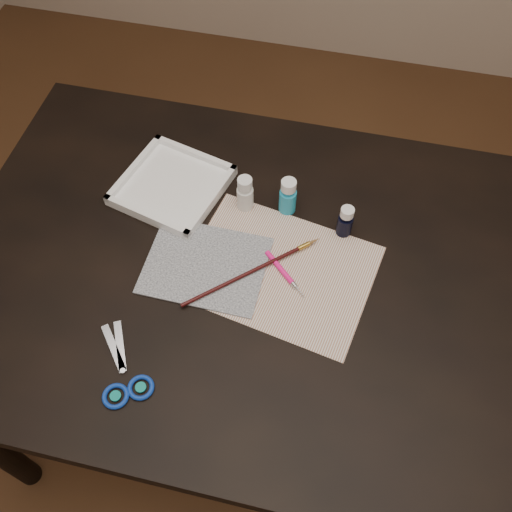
% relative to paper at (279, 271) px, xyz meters
% --- Properties ---
extents(ground, '(3.50, 3.50, 0.02)m').
position_rel_paper_xyz_m(ground, '(-0.05, -0.01, -0.76)').
color(ground, '#422614').
rests_on(ground, ground).
extents(table, '(1.30, 0.90, 0.75)m').
position_rel_paper_xyz_m(table, '(-0.05, -0.01, -0.38)').
color(table, black).
rests_on(table, ground).
extents(paper, '(0.42, 0.35, 0.00)m').
position_rel_paper_xyz_m(paper, '(0.00, 0.00, 0.00)').
color(paper, silver).
rests_on(paper, table).
extents(canvas, '(0.25, 0.20, 0.00)m').
position_rel_paper_xyz_m(canvas, '(-0.15, -0.02, 0.00)').
color(canvas, black).
rests_on(canvas, paper).
extents(paint_bottle_white, '(0.04, 0.04, 0.09)m').
position_rel_paper_xyz_m(paint_bottle_white, '(-0.11, 0.15, 0.04)').
color(paint_bottle_white, silver).
rests_on(paint_bottle_white, table).
extents(paint_bottle_cyan, '(0.04, 0.04, 0.09)m').
position_rel_paper_xyz_m(paint_bottle_cyan, '(-0.02, 0.16, 0.05)').
color(paint_bottle_cyan, '#2098BE').
rests_on(paint_bottle_cyan, table).
extents(paint_bottle_navy, '(0.04, 0.04, 0.08)m').
position_rel_paper_xyz_m(paint_bottle_navy, '(0.12, 0.13, 0.04)').
color(paint_bottle_navy, black).
rests_on(paint_bottle_navy, table).
extents(paintbrush, '(0.25, 0.23, 0.01)m').
position_rel_paper_xyz_m(paintbrush, '(-0.05, -0.02, 0.01)').
color(paintbrush, black).
rests_on(paintbrush, canvas).
extents(craft_knife, '(0.11, 0.10, 0.01)m').
position_rel_paper_xyz_m(craft_knife, '(0.02, -0.01, 0.01)').
color(craft_knife, '#FF1683').
rests_on(craft_knife, paper).
extents(scissors, '(0.20, 0.21, 0.01)m').
position_rel_paper_xyz_m(scissors, '(-0.26, -0.27, 0.00)').
color(scissors, silver).
rests_on(scissors, table).
extents(palette_tray, '(0.27, 0.27, 0.03)m').
position_rel_paper_xyz_m(palette_tray, '(-0.28, 0.16, 0.01)').
color(palette_tray, white).
rests_on(palette_tray, table).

